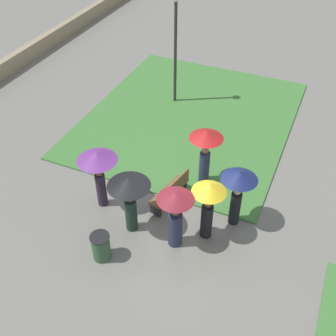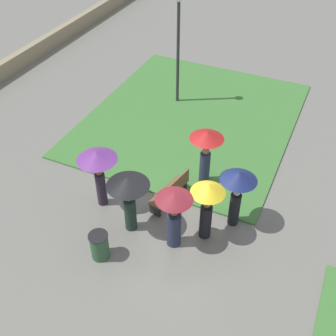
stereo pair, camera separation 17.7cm
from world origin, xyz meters
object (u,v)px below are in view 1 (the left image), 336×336
object	(u,v)px
trash_bin	(101,247)
crowd_person_purple	(98,164)
crowd_person_yellow	(208,200)
crowd_person_maroon	(175,212)
crowd_person_red	(206,146)
lamp_post	(176,36)
crowd_person_navy	(238,186)
crowd_person_black	(129,191)
park_bench	(171,191)

from	to	relation	value
trash_bin	crowd_person_purple	world-z (taller)	crowd_person_purple
crowd_person_yellow	crowd_person_maroon	world-z (taller)	crowd_person_yellow
crowd_person_maroon	crowd_person_yellow	bearing A→B (deg)	-161.92
crowd_person_red	crowd_person_purple	bearing A→B (deg)	-131.80
trash_bin	crowd_person_maroon	bearing A→B (deg)	127.47
crowd_person_purple	lamp_post	bearing A→B (deg)	93.77
crowd_person_navy	crowd_person_black	xyz separation A→B (m)	(1.41, -2.64, 0.03)
crowd_person_purple	crowd_person_maroon	bearing A→B (deg)	-10.59
trash_bin	crowd_person_yellow	bearing A→B (deg)	128.89
lamp_post	crowd_person_red	bearing A→B (deg)	33.36
trash_bin	crowd_person_purple	bearing A→B (deg)	-150.34
crowd_person_navy	crowd_person_yellow	bearing A→B (deg)	94.14
park_bench	crowd_person_purple	world-z (taller)	crowd_person_purple
crowd_person_yellow	crowd_person_navy	xyz separation A→B (m)	(-0.80, 0.59, 0.05)
park_bench	lamp_post	world-z (taller)	lamp_post
park_bench	trash_bin	distance (m)	2.82
crowd_person_yellow	crowd_person_navy	world-z (taller)	crowd_person_yellow
lamp_post	crowd_person_navy	size ratio (longest dim) A/B	2.28
crowd_person_maroon	crowd_person_navy	bearing A→B (deg)	-155.88
crowd_person_maroon	lamp_post	bearing A→B (deg)	-91.12
crowd_person_navy	crowd_person_purple	bearing A→B (deg)	53.00
park_bench	trash_bin	world-z (taller)	park_bench
trash_bin	crowd_person_red	bearing A→B (deg)	159.67
crowd_person_yellow	crowd_person_black	world-z (taller)	crowd_person_yellow
crowd_person_maroon	crowd_person_purple	bearing A→B (deg)	-35.61
lamp_post	crowd_person_purple	size ratio (longest dim) A/B	2.21
crowd_person_navy	crowd_person_black	distance (m)	3.00
lamp_post	crowd_person_purple	world-z (taller)	lamp_post
lamp_post	crowd_person_yellow	distance (m)	7.51
crowd_person_red	crowd_person_navy	bearing A→B (deg)	-36.30
trash_bin	crowd_person_black	world-z (taller)	crowd_person_black
crowd_person_red	crowd_person_black	bearing A→B (deg)	-107.18
crowd_person_black	crowd_person_yellow	bearing A→B (deg)	93.29
trash_bin	crowd_person_yellow	size ratio (longest dim) A/B	0.42
trash_bin	crowd_person_navy	size ratio (longest dim) A/B	0.43
crowd_person_navy	crowd_person_maroon	bearing A→B (deg)	88.47
crowd_person_yellow	crowd_person_purple	bearing A→B (deg)	-138.30
crowd_person_black	lamp_post	bearing A→B (deg)	179.64
park_bench	crowd_person_red	world-z (taller)	crowd_person_red
park_bench	crowd_person_black	world-z (taller)	crowd_person_black
crowd_person_purple	crowd_person_yellow	bearing A→B (deg)	2.39
lamp_post	crowd_person_black	xyz separation A→B (m)	(7.01, 1.59, -1.37)
crowd_person_navy	crowd_person_purple	size ratio (longest dim) A/B	0.97
park_bench	crowd_person_yellow	size ratio (longest dim) A/B	0.82
crowd_person_red	lamp_post	bearing A→B (deg)	130.18
crowd_person_yellow	crowd_person_purple	world-z (taller)	crowd_person_purple
crowd_person_yellow	crowd_person_navy	size ratio (longest dim) A/B	1.01
lamp_post	crowd_person_red	size ratio (longest dim) A/B	2.20
crowd_person_yellow	crowd_person_black	xyz separation A→B (m)	(0.61, -2.06, 0.08)
lamp_post	crowd_person_yellow	size ratio (longest dim) A/B	2.26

